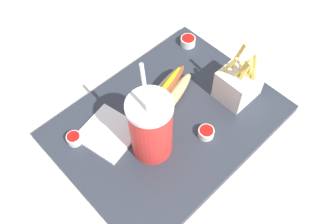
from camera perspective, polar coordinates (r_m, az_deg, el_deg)
The scene contains 9 objects.
ground_plane at distance 0.79m, azimuth -0.00°, elevation -2.40°, with size 2.40×2.40×0.02m, color silver.
food_tray at distance 0.77m, azimuth -0.00°, elevation -1.64°, with size 0.47×0.36×0.02m, color #2D333D.
soda_cup at distance 0.66m, azimuth -2.80°, elevation -2.57°, with size 0.09×0.09×0.26m.
fries_basket at distance 0.79m, azimuth 11.47°, elevation 4.68°, with size 0.09×0.08×0.16m.
hot_dog_1 at distance 0.78m, azimuth -0.07°, elevation 3.22°, with size 0.16×0.10×0.06m.
ketchup_cup_1 at distance 0.90m, azimuth 3.29°, elevation 11.51°, with size 0.04×0.04×0.02m.
ketchup_cup_2 at distance 0.74m, azimuth 6.25°, elevation -3.33°, with size 0.03×0.03×0.02m.
ketchup_cup_3 at distance 0.75m, azimuth -15.08°, elevation -4.21°, with size 0.03×0.03×0.02m.
napkin_stack at distance 0.75m, azimuth -9.63°, elevation -3.41°, with size 0.10×0.11×0.01m, color white.
Camera 1 is at (0.29, 0.29, 0.67)m, focal length 37.33 mm.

